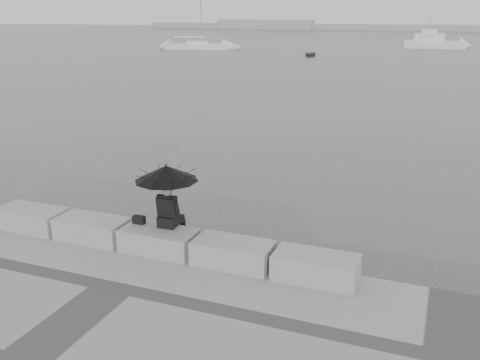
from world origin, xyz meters
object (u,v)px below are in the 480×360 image
at_px(seated_person, 166,180).
at_px(sailboat_left, 198,46).
at_px(dinghy, 310,54).
at_px(motor_cruiser, 434,42).

relative_size(seated_person, sailboat_left, 0.11).
height_order(seated_person, dinghy, seated_person).
bearing_deg(sailboat_left, dinghy, -32.66).
distance_m(seated_person, sailboat_left, 69.85).
height_order(motor_cruiser, dinghy, motor_cruiser).
xyz_separation_m(seated_person, motor_cruiser, (2.18, 78.22, -1.15)).
xyz_separation_m(sailboat_left, dinghy, (18.29, -5.66, -0.26)).
bearing_deg(seated_person, dinghy, 99.17).
distance_m(sailboat_left, motor_cruiser, 35.42).
bearing_deg(seated_person, sailboat_left, 113.11).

